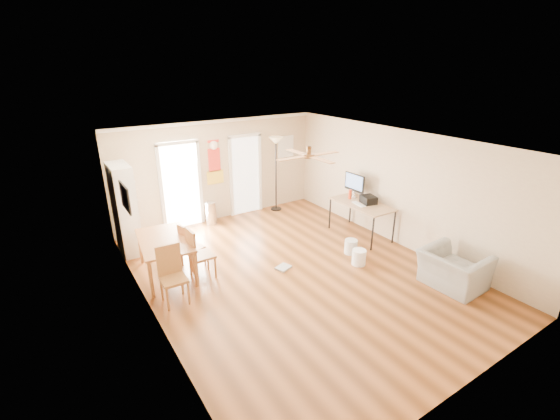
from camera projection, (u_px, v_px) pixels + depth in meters
floor at (296, 273)px, 7.56m from camera, size 7.00×7.00×0.00m
ceiling at (299, 143)px, 6.62m from camera, size 5.50×7.00×0.00m
wall_back at (219, 171)px, 9.83m from camera, size 5.50×0.04×2.60m
wall_front at (474, 306)px, 4.35m from camera, size 5.50×0.04×2.60m
wall_left at (148, 249)px, 5.69m from camera, size 0.04×7.00×2.60m
wall_right at (398, 188)px, 8.48m from camera, size 0.04×7.00×2.60m
crown_molding at (299, 145)px, 6.63m from camera, size 5.50×7.00×0.08m
kitchen_doorway at (181, 187)px, 9.37m from camera, size 0.90×0.10×2.10m
bathroom_doorway at (245, 176)px, 10.28m from camera, size 0.80×0.10×2.10m
wall_decal at (214, 162)px, 9.66m from camera, size 0.46×0.03×1.10m
ac_grille at (286, 147)px, 10.70m from camera, size 0.50×0.04×0.60m
framed_poster at (125, 197)px, 6.66m from camera, size 0.04×0.66×0.48m
ceiling_fan at (309, 156)px, 6.44m from camera, size 1.24×1.24×0.20m
bookshelf at (125, 209)px, 8.11m from camera, size 0.48×0.92×1.96m
dining_table at (166, 257)px, 7.39m from camera, size 1.08×1.61×0.76m
dining_chair_right_a at (192, 245)px, 7.66m from camera, size 0.48×0.48×0.93m
dining_chair_right_b at (202, 253)px, 7.25m from camera, size 0.43×0.43×1.04m
dining_chair_near at (173, 277)px, 6.45m from camera, size 0.43×0.43×1.02m
trash_can at (211, 213)px, 9.77m from camera, size 0.32×0.32×0.59m
torchiere_lamp at (276, 174)px, 10.47m from camera, size 0.46×0.46×2.07m
computer_desk at (361, 219)px, 9.08m from camera, size 0.76×1.53×0.82m
imac at (354, 186)px, 9.25m from camera, size 0.30×0.62×0.59m
keyboard at (359, 204)px, 8.85m from camera, size 0.20×0.42×0.02m
printer at (368, 200)px, 8.91m from camera, size 0.37×0.41×0.18m
orange_bottle at (350, 194)px, 9.19m from camera, size 0.10×0.10×0.23m
wastebasket_a at (359, 257)px, 7.82m from camera, size 0.31×0.31×0.33m
wastebasket_b at (351, 247)px, 8.29m from camera, size 0.34×0.34×0.32m
floor_cloth at (283, 268)px, 7.71m from camera, size 0.35×0.31×0.04m
armchair at (453, 270)px, 6.99m from camera, size 0.97×1.10×0.70m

